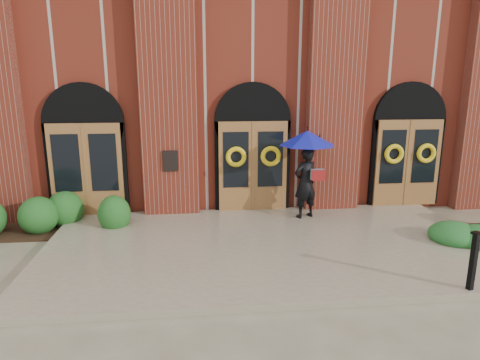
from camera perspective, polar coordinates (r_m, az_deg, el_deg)
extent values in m
plane|color=gray|center=(9.76, 3.78, -9.55)|extent=(90.00, 90.00, 0.00)
cube|color=gray|center=(9.86, 3.64, -8.81)|extent=(10.00, 5.30, 0.15)
cube|color=#5F2014|center=(17.80, -0.90, 12.59)|extent=(16.00, 12.00, 7.00)
cube|color=black|center=(11.53, -9.27, 2.54)|extent=(0.40, 0.05, 0.55)
cube|color=#5F2014|center=(11.58, -9.55, 11.80)|extent=(1.50, 0.45, 7.00)
cube|color=#5F2014|center=(12.17, 12.58, 11.75)|extent=(1.50, 0.45, 7.00)
cube|color=olive|center=(12.16, -19.80, 1.28)|extent=(1.90, 0.10, 2.50)
cylinder|color=black|center=(12.11, -20.12, 7.21)|extent=(2.10, 0.22, 2.10)
cube|color=olive|center=(11.90, 1.73, 1.83)|extent=(1.90, 0.10, 2.50)
cylinder|color=black|center=(11.84, 1.68, 7.90)|extent=(2.10, 0.22, 2.10)
cube|color=olive|center=(13.25, 21.41, 2.11)|extent=(1.90, 0.10, 2.50)
cylinder|color=black|center=(13.21, 21.61, 7.56)|extent=(2.10, 0.22, 2.10)
torus|color=yellow|center=(11.67, -0.53, 3.10)|extent=(0.57, 0.13, 0.57)
torus|color=yellow|center=(11.80, 4.13, 3.18)|extent=(0.57, 0.13, 0.57)
torus|color=yellow|center=(12.88, 19.86, 3.29)|extent=(0.57, 0.13, 0.57)
torus|color=yellow|center=(13.33, 23.59, 3.29)|extent=(0.57, 0.13, 0.57)
imported|color=black|center=(11.44, 8.71, -0.37)|extent=(0.81, 0.69, 1.89)
cone|color=#141A9C|center=(11.21, 8.93, 5.57)|extent=(1.92, 1.92, 0.38)
cylinder|color=black|center=(11.25, 9.14, 2.99)|extent=(0.02, 0.02, 0.63)
cube|color=#989A9C|center=(11.31, 10.30, 0.72)|extent=(0.39, 0.30, 0.28)
cube|color=maroon|center=(11.21, 10.44, 0.60)|extent=(0.34, 0.16, 0.28)
cube|color=black|center=(8.66, 28.64, -9.61)|extent=(0.12, 0.12, 1.04)
cube|color=black|center=(8.47, 29.06, -6.24)|extent=(0.18, 0.18, 0.04)
ellipsoid|color=#1D4D19|center=(11.89, -23.55, -4.12)|extent=(3.43, 1.37, 0.88)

